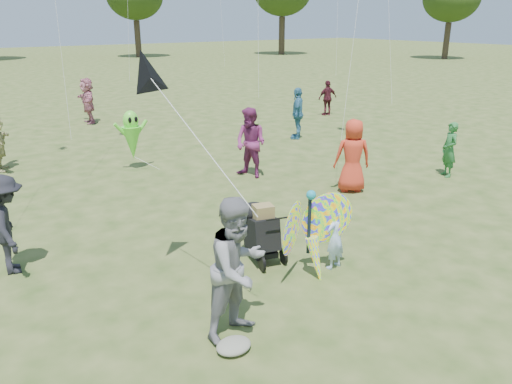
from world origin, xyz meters
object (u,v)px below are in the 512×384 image
Objects in this scene: child_girl at (335,238)px; crowd_j at (88,101)px; crowd_e at (251,143)px; crowd_c at (298,113)px; jogging_stroller at (260,228)px; butterfly_kite at (312,234)px; crowd_h at (328,98)px; crowd_a at (353,156)px; crowd_b at (8,225)px; alien_kite at (132,137)px; crowd_f at (449,150)px; adult_man at (238,268)px.

child_girl is 15.49m from crowd_j.
crowd_c is at bearing 106.84° from crowd_e.
jogging_stroller is (-2.77, -4.25, -0.35)m from crowd_e.
butterfly_kite reaches higher than jogging_stroller.
crowd_h is at bearing -139.72° from child_girl.
crowd_a and crowd_c have the same top height.
child_girl is 5.62m from crowd_b.
alien_kite is (-2.38, 2.55, 0.01)m from crowd_e.
crowd_j is at bearing 81.21° from alien_kite.
crowd_f is 0.87× the size of butterfly_kite.
alien_kite is at bearing 64.23° from adult_man.
crowd_a is 1.06× the size of crowd_b.
crowd_b is at bearing -16.41° from crowd_j.
adult_man is at bearing -54.51° from crowd_e.
crowd_h is 10.44m from crowd_j.
child_girl is at bearing -118.21° from crowd_b.
crowd_e reaches higher than child_girl.
crowd_b is at bearing 38.92° from crowd_h.
crowd_c is (5.98, 8.15, 0.35)m from child_girl.
crowd_e is at bearing 73.34° from jogging_stroller.
crowd_a is 1.07× the size of alien_kite.
adult_man is at bearing -45.73° from crowd_f.
crowd_e is at bearing -8.15° from crowd_c.
crowd_c is at bearing 45.24° from crowd_h.
adult_man is 12.17m from crowd_c.
crowd_c is 0.96× the size of crowd_e.
crowd_b reaches higher than jogging_stroller.
alien_kite reaches higher than jogging_stroller.
crowd_a is at bearing 36.16° from butterfly_kite.
crowd_b is (-2.19, 3.80, -0.13)m from adult_man.
crowd_f is (8.84, 2.76, -0.24)m from adult_man.
child_girl is at bearing 10.51° from crowd_c.
crowd_f reaches higher than jogging_stroller.
crowd_a is at bearing 61.19° from crowd_h.
alien_kite is (-10.59, -3.11, 0.19)m from crowd_h.
crowd_j is (5.33, 12.30, 0.07)m from crowd_b.
jogging_stroller is 6.82m from alien_kite.
crowd_h is 15.28m from butterfly_kite.
jogging_stroller is (-0.88, 1.03, 0.04)m from child_girl.
butterfly_kite is 7.84m from alien_kite.
crowd_c reaches higher than child_girl.
butterfly_kite reaches higher than crowd_h.
crowd_j reaches higher than crowd_c.
crowd_a is (5.73, 3.43, -0.08)m from adult_man.
crowd_b is 6.86m from crowd_e.
adult_man is 1.32× the size of crowd_f.
crowd_h is at bearing 71.33° from crowd_j.
crowd_e is 9.97m from crowd_h.
adult_man is 1.08× the size of crowd_a.
crowd_a reaches higher than crowd_f.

